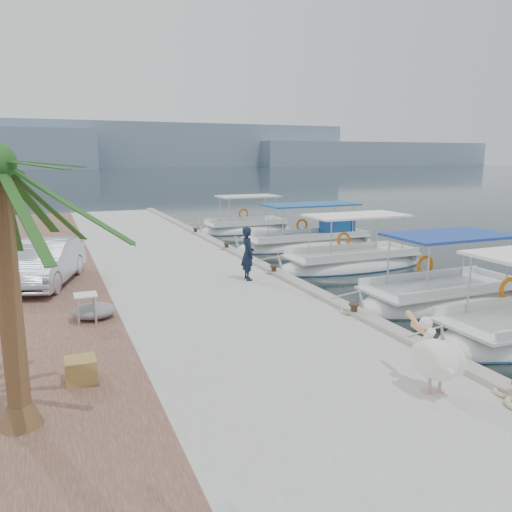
{
  "coord_description": "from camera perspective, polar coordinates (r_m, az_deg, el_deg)",
  "views": [
    {
      "loc": [
        -7.51,
        -14.01,
        4.59
      ],
      "look_at": [
        -1.0,
        1.57,
        1.2
      ],
      "focal_mm": 35.0,
      "sensor_mm": 36.0,
      "label": 1
    }
  ],
  "objects": [
    {
      "name": "parked_car",
      "position": [
        17.46,
        -22.99,
        -0.67
      ],
      "size": [
        2.78,
        4.66,
        1.45
      ],
      "primitive_type": "imported",
      "rotation": [
        0.0,
        0.0,
        -0.3
      ],
      "color": "#B2B8CB",
      "rests_on": "cobblestone_strip"
    },
    {
      "name": "folding_table",
      "position": [
        13.14,
        -18.87,
        -5.03
      ],
      "size": [
        0.55,
        0.55,
        0.73
      ],
      "color": "silver",
      "rests_on": "cobblestone_strip"
    },
    {
      "name": "ground",
      "position": [
        16.54,
        5.32,
        -4.81
      ],
      "size": [
        400.0,
        400.0,
        0.0
      ],
      "primitive_type": "plane",
      "color": "black",
      "rests_on": "ground"
    },
    {
      "name": "fishing_caique_e",
      "position": [
        30.69,
        -1.2,
        2.98
      ],
      "size": [
        6.02,
        2.35,
        2.83
      ],
      "color": "silver",
      "rests_on": "ground"
    },
    {
      "name": "wooden_crate",
      "position": [
        9.96,
        -19.38,
        -12.18
      ],
      "size": [
        0.55,
        0.55,
        0.44
      ],
      "primitive_type": "cube",
      "color": "olive",
      "rests_on": "cobblestone_strip"
    },
    {
      "name": "concrete_quay",
      "position": [
        20.01,
        -9.11,
        -1.32
      ],
      "size": [
        6.0,
        40.0,
        0.5
      ],
      "primitive_type": "cube",
      "color": "#A3A49E",
      "rests_on": "ground"
    },
    {
      "name": "cobblestone_strip",
      "position": [
        19.5,
        -23.54,
        -2.47
      ],
      "size": [
        4.0,
        40.0,
        0.5
      ],
      "primitive_type": "cube",
      "color": "brown",
      "rests_on": "ground"
    },
    {
      "name": "fishing_caique_d",
      "position": [
        25.65,
        6.01,
        1.4
      ],
      "size": [
        7.92,
        2.37,
        2.83
      ],
      "color": "silver",
      "rests_on": "ground"
    },
    {
      "name": "distant_hills",
      "position": [
        218.7,
        -13.19,
        11.86
      ],
      "size": [
        330.0,
        60.0,
        18.0
      ],
      "color": "gray",
      "rests_on": "ground"
    },
    {
      "name": "fishing_caique_b",
      "position": [
        16.84,
        20.35,
        -4.75
      ],
      "size": [
        6.26,
        2.44,
        2.83
      ],
      "color": "silver",
      "rests_on": "ground"
    },
    {
      "name": "fishing_caique_c",
      "position": [
        21.24,
        10.83,
        -0.99
      ],
      "size": [
        6.88,
        2.37,
        2.83
      ],
      "color": "silver",
      "rests_on": "ground"
    },
    {
      "name": "quay_curb",
      "position": [
        20.75,
        -1.66,
        0.15
      ],
      "size": [
        0.44,
        40.0,
        0.12
      ],
      "primitive_type": "cube",
      "color": "#999688",
      "rests_on": "concrete_quay"
    },
    {
      "name": "fisherman",
      "position": [
        16.64,
        -0.94,
        0.29
      ],
      "size": [
        0.47,
        0.68,
        1.79
      ],
      "primitive_type": "imported",
      "rotation": [
        0.0,
        0.0,
        1.5
      ],
      "color": "black",
      "rests_on": "concrete_quay"
    },
    {
      "name": "mooring_bollards",
      "position": [
        17.52,
        2.05,
        -1.51
      ],
      "size": [
        0.28,
        20.28,
        0.33
      ],
      "color": "black",
      "rests_on": "concrete_quay"
    },
    {
      "name": "pelican",
      "position": [
        9.4,
        19.84,
        -10.83
      ],
      "size": [
        0.74,
        1.63,
        1.26
      ],
      "color": "tan",
      "rests_on": "concrete_quay"
    },
    {
      "name": "tarp_bundle",
      "position": [
        13.49,
        -18.04,
        -5.99
      ],
      "size": [
        1.1,
        0.9,
        0.4
      ],
      "primitive_type": "ellipsoid",
      "color": "gray",
      "rests_on": "cobblestone_strip"
    }
  ]
}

